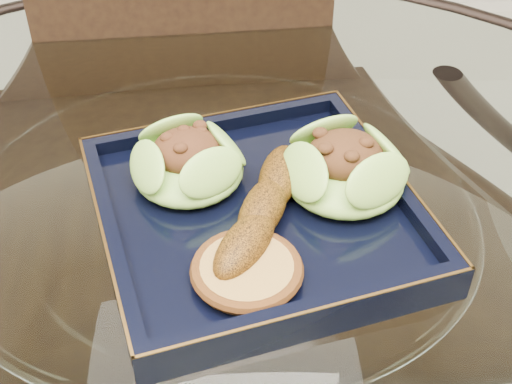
{
  "coord_description": "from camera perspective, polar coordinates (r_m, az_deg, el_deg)",
  "views": [
    {
      "loc": [
        0.0,
        -0.44,
        1.2
      ],
      "look_at": [
        0.03,
        0.03,
        0.8
      ],
      "focal_mm": 50.0,
      "sensor_mm": 36.0,
      "label": 1
    }
  ],
  "objects": [
    {
      "name": "dining_table",
      "position": [
        0.75,
        -2.53,
        -13.53
      ],
      "size": [
        1.13,
        1.13,
        0.77
      ],
      "color": "white",
      "rests_on": "ground"
    },
    {
      "name": "dining_chair",
      "position": [
        1.0,
        -4.57,
        -2.46
      ],
      "size": [
        0.42,
        0.42,
        0.93
      ],
      "rotation": [
        0.0,
        0.0,
        0.05
      ],
      "color": "black",
      "rests_on": "ground"
    },
    {
      "name": "navy_plate",
      "position": [
        0.63,
        0.0,
        -2.06
      ],
      "size": [
        0.33,
        0.33,
        0.02
      ],
      "primitive_type": "cube",
      "rotation": [
        0.0,
        0.0,
        0.25
      ],
      "color": "black",
      "rests_on": "dining_table"
    },
    {
      "name": "lettuce_wrap_left",
      "position": [
        0.65,
        -5.46,
        2.15
      ],
      "size": [
        0.11,
        0.11,
        0.04
      ],
      "primitive_type": "ellipsoid",
      "rotation": [
        0.0,
        0.0,
        0.05
      ],
      "color": "#6BAC32",
      "rests_on": "navy_plate"
    },
    {
      "name": "lettuce_wrap_right",
      "position": [
        0.64,
        7.11,
        1.66
      ],
      "size": [
        0.11,
        0.11,
        0.04
      ],
      "primitive_type": "ellipsoid",
      "rotation": [
        0.0,
        0.0,
        -0.0
      ],
      "color": "#76B033",
      "rests_on": "navy_plate"
    },
    {
      "name": "roasted_plantain",
      "position": [
        0.61,
        0.56,
        -1.32
      ],
      "size": [
        0.1,
        0.17,
        0.03
      ],
      "primitive_type": "ellipsoid",
      "rotation": [
        0.0,
        0.0,
        1.17
      ],
      "color": "#693C0B",
      "rests_on": "navy_plate"
    },
    {
      "name": "crumb_patty",
      "position": [
        0.56,
        -0.73,
        -6.39
      ],
      "size": [
        0.1,
        0.1,
        0.01
      ],
      "primitive_type": "cylinder",
      "rotation": [
        0.0,
        0.0,
        0.42
      ],
      "color": "#A87C38",
      "rests_on": "navy_plate"
    }
  ]
}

